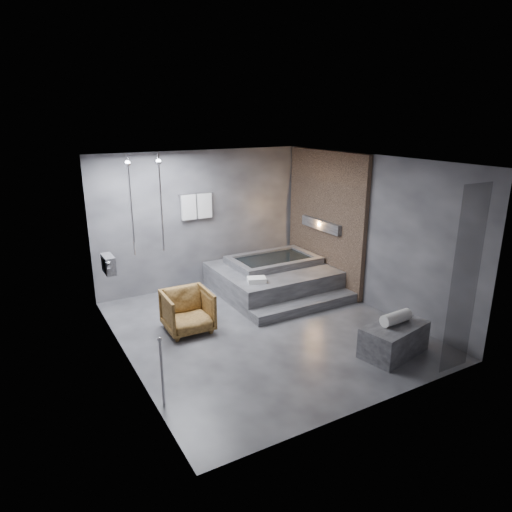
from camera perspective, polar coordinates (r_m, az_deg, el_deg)
room at (r=7.61m, az=2.68°, el=4.09°), size 5.00×5.04×2.82m
tub_deck at (r=9.35m, az=2.02°, el=-2.85°), size 2.20×2.00×0.50m
tub_step at (r=8.50m, az=6.19°, el=-6.23°), size 2.20×0.36×0.18m
concrete_bench at (r=7.26m, az=16.85°, el=-9.92°), size 1.14×0.77×0.47m
driftwood_chair at (r=7.68m, az=-8.54°, el=-6.83°), size 0.77×0.79×0.70m
rolled_towel at (r=7.17m, az=17.10°, el=-7.39°), size 0.52×0.21×0.19m
deck_towel at (r=8.43m, az=0.08°, el=-3.00°), size 0.40×0.35×0.09m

